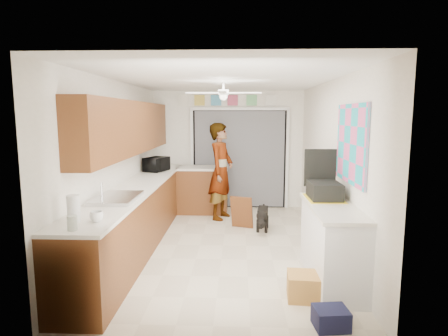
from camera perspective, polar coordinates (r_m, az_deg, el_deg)
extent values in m
plane|color=beige|center=(5.88, -0.16, -11.73)|extent=(5.00, 5.00, 0.00)
plane|color=white|center=(5.55, -0.17, 13.33)|extent=(5.00, 5.00, 0.00)
plane|color=white|center=(8.06, 0.59, 2.80)|extent=(3.20, 0.00, 3.20)
plane|color=white|center=(3.12, -2.12, -5.67)|extent=(3.20, 0.00, 3.20)
plane|color=white|center=(5.87, -15.97, 0.50)|extent=(0.00, 5.00, 5.00)
plane|color=white|center=(5.74, 16.01, 0.34)|extent=(0.00, 5.00, 5.00)
cube|color=brown|center=(5.94, -12.89, -7.18)|extent=(0.60, 4.80, 0.90)
cube|color=white|center=(5.83, -12.94, -2.72)|extent=(0.62, 4.80, 0.04)
cube|color=brown|center=(5.97, -14.11, 6.00)|extent=(0.32, 4.00, 0.80)
cube|color=silver|center=(4.89, -16.02, -4.49)|extent=(0.50, 0.76, 0.06)
cylinder|color=silver|center=(4.93, -18.16, -3.34)|extent=(0.03, 0.03, 0.22)
cube|color=brown|center=(7.72, -3.25, -3.46)|extent=(1.00, 0.60, 0.90)
cube|color=white|center=(7.64, -3.27, 0.00)|extent=(1.04, 0.64, 0.04)
cube|color=black|center=(8.05, 2.36, 1.36)|extent=(2.00, 0.06, 2.10)
cube|color=slate|center=(8.01, 2.36, 1.32)|extent=(1.90, 0.03, 2.05)
cube|color=white|center=(8.08, -4.89, 1.36)|extent=(0.06, 0.04, 2.10)
cube|color=white|center=(8.09, 9.61, 1.28)|extent=(0.06, 0.04, 2.10)
cube|color=white|center=(7.97, 2.41, 9.00)|extent=(2.10, 0.04, 0.06)
cube|color=gold|center=(8.05, -3.75, 10.26)|extent=(0.22, 0.02, 0.22)
cube|color=#499AC3|center=(8.02, -1.22, 10.28)|extent=(0.22, 0.02, 0.22)
cube|color=#B94564|center=(8.00, 1.32, 10.29)|extent=(0.22, 0.02, 0.22)
cube|color=#6CBE77|center=(8.01, 4.23, 10.27)|extent=(0.22, 0.02, 0.22)
cube|color=silver|center=(8.03, 7.13, 10.22)|extent=(0.22, 0.02, 0.22)
cube|color=silver|center=(8.09, -6.25, 10.22)|extent=(0.22, 0.02, 0.26)
cube|color=white|center=(4.73, 16.10, -11.29)|extent=(0.50, 1.40, 0.90)
cube|color=white|center=(4.59, 16.21, -5.75)|extent=(0.54, 1.44, 0.04)
cube|color=#E95693|center=(4.73, 18.81, 3.50)|extent=(0.03, 1.15, 0.95)
cube|color=white|center=(5.74, -0.08, 11.36)|extent=(1.14, 1.14, 0.24)
imported|color=black|center=(7.16, -10.25, 0.57)|extent=(0.47, 0.56, 0.26)
imported|color=white|center=(3.95, -18.86, -7.02)|extent=(0.17, 0.17, 0.11)
cylinder|color=silver|center=(3.75, -22.13, -7.76)|extent=(0.12, 0.12, 0.14)
cylinder|color=white|center=(4.00, -21.96, -5.77)|extent=(0.15, 0.15, 0.27)
cube|color=black|center=(4.90, 15.04, -3.33)|extent=(0.38, 0.50, 0.21)
cube|color=yellow|center=(4.93, 14.99, -4.58)|extent=(0.45, 0.58, 0.02)
cube|color=black|center=(5.14, 14.43, 0.04)|extent=(0.42, 0.03, 0.50)
cube|color=#B18137|center=(4.37, 12.71, -17.22)|extent=(0.47, 0.37, 0.28)
cube|color=#151734|center=(3.93, 15.96, -21.13)|extent=(0.34, 0.29, 0.19)
cube|color=brown|center=(6.64, 2.71, -6.75)|extent=(0.42, 0.26, 0.58)
imported|color=white|center=(7.16, -0.47, -0.50)|extent=(0.63, 0.78, 1.85)
cube|color=black|center=(6.59, 5.90, -7.54)|extent=(0.31, 0.59, 0.44)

